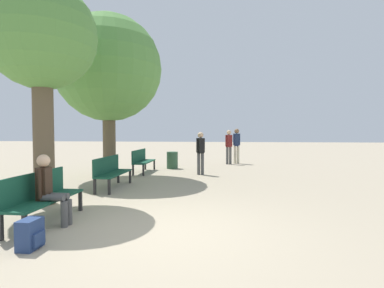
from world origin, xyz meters
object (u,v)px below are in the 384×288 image
at_px(pedestrian_far, 237,144).
at_px(bench_row_0, 41,194).
at_px(bench_row_1, 111,170).
at_px(trash_bin, 172,160).
at_px(bench_row_2, 142,159).
at_px(pedestrian_mid, 201,150).
at_px(person_seated, 50,188).
at_px(tree_row_0, 41,39).
at_px(tree_row_1, 108,69).
at_px(pedestrian_near, 229,145).
at_px(backpack, 30,234).

bearing_deg(pedestrian_far, bench_row_0, -110.69).
bearing_deg(bench_row_1, trash_bin, 78.00).
xyz_separation_m(bench_row_2, pedestrian_far, (3.86, 3.66, 0.49)).
bearing_deg(pedestrian_mid, person_seated, -108.57).
relative_size(tree_row_0, pedestrian_far, 2.81).
distance_m(bench_row_0, person_seated, 0.29).
xyz_separation_m(tree_row_1, pedestrian_mid, (3.13, 1.06, -2.87)).
bearing_deg(pedestrian_far, trash_bin, -141.14).
relative_size(bench_row_2, pedestrian_far, 1.03).
height_order(bench_row_0, person_seated, person_seated).
relative_size(pedestrian_near, pedestrian_mid, 1.05).
bearing_deg(backpack, bench_row_2, 94.13).
distance_m(pedestrian_mid, pedestrian_far, 4.29).
height_order(tree_row_1, pedestrian_mid, tree_row_1).
distance_m(bench_row_0, tree_row_0, 3.49).
xyz_separation_m(tree_row_0, backpack, (1.33, -2.43, -3.45)).
bearing_deg(bench_row_0, tree_row_0, 120.34).
distance_m(tree_row_0, person_seated, 3.47).
height_order(bench_row_0, bench_row_1, same).
relative_size(bench_row_0, backpack, 4.33).
relative_size(bench_row_1, backpack, 4.33).
relative_size(pedestrian_near, pedestrian_far, 0.96).
xyz_separation_m(bench_row_2, backpack, (0.55, -7.67, -0.31)).
xyz_separation_m(bench_row_0, tree_row_1, (-0.77, 5.15, 3.27)).
bearing_deg(bench_row_1, backpack, -82.82).
relative_size(bench_row_1, pedestrian_mid, 1.14).
relative_size(bench_row_1, pedestrian_near, 1.08).
bearing_deg(bench_row_0, pedestrian_mid, 69.23).
xyz_separation_m(tree_row_1, trash_bin, (1.75, 2.75, -3.42)).
xyz_separation_m(tree_row_0, pedestrian_mid, (3.13, 4.89, -2.75)).
bearing_deg(pedestrian_mid, tree_row_1, -161.33).
bearing_deg(pedestrian_near, tree_row_1, -131.88).
bearing_deg(pedestrian_mid, bench_row_0, -110.77).
bearing_deg(tree_row_0, tree_row_1, 90.00).
relative_size(bench_row_1, pedestrian_far, 1.03).
height_order(person_seated, pedestrian_far, pedestrian_far).
xyz_separation_m(pedestrian_near, pedestrian_mid, (-1.11, -3.67, -0.05)).
bearing_deg(pedestrian_mid, tree_row_0, -122.61).
distance_m(bench_row_2, tree_row_0, 6.16).
relative_size(bench_row_2, person_seated, 1.47).
bearing_deg(bench_row_2, pedestrian_far, 43.49).
bearing_deg(pedestrian_far, bench_row_1, -119.08).
relative_size(bench_row_2, pedestrian_near, 1.08).
bearing_deg(bench_row_2, person_seated, -87.98).
relative_size(bench_row_0, pedestrian_near, 1.08).
xyz_separation_m(bench_row_0, pedestrian_near, (3.47, 9.87, 0.45)).
height_order(bench_row_1, pedestrian_mid, pedestrian_mid).
height_order(person_seated, pedestrian_near, pedestrian_near).
relative_size(tree_row_0, trash_bin, 6.77).
bearing_deg(backpack, pedestrian_mid, 76.18).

